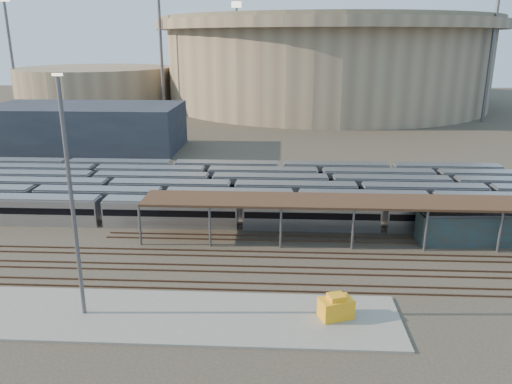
% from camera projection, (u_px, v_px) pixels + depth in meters
% --- Properties ---
extents(ground, '(420.00, 420.00, 0.00)m').
position_uv_depth(ground, '(204.00, 250.00, 59.67)').
color(ground, '#383026').
rests_on(ground, ground).
extents(apron, '(50.00, 9.00, 0.20)m').
position_uv_depth(apron, '(125.00, 315.00, 45.58)').
color(apron, gray).
rests_on(apron, ground).
extents(subway_trains, '(125.51, 23.90, 3.60)m').
position_uv_depth(subway_trains, '(204.00, 190.00, 76.93)').
color(subway_trains, '#B4B4B9').
rests_on(subway_trains, ground).
extents(inspection_shed, '(60.30, 6.00, 5.30)m').
position_uv_depth(inspection_shed, '(386.00, 203.00, 60.93)').
color(inspection_shed, '#56555A').
rests_on(inspection_shed, ground).
extents(empty_tracks, '(170.00, 9.62, 0.18)m').
position_uv_depth(empty_tracks, '(197.00, 268.00, 54.88)').
color(empty_tracks, '#4C3323').
rests_on(empty_tracks, ground).
extents(stadium, '(124.00, 124.00, 32.50)m').
position_uv_depth(stadium, '(325.00, 60.00, 187.12)').
color(stadium, gray).
rests_on(stadium, ground).
extents(secondary_arena, '(56.00, 56.00, 14.00)m').
position_uv_depth(secondary_arena, '(96.00, 87.00, 184.57)').
color(secondary_arena, gray).
rests_on(secondary_arena, ground).
extents(service_building, '(42.00, 20.00, 10.00)m').
position_uv_depth(service_building, '(86.00, 127.00, 112.38)').
color(service_building, '#1E232D').
rests_on(service_building, ground).
extents(floodlight_0, '(4.00, 1.00, 38.40)m').
position_uv_depth(floodlight_0, '(161.00, 50.00, 159.97)').
color(floodlight_0, '#56555A').
rests_on(floodlight_0, ground).
extents(floodlight_1, '(4.00, 1.00, 38.40)m').
position_uv_depth(floodlight_1, '(11.00, 49.00, 172.22)').
color(floodlight_1, '#56555A').
rests_on(floodlight_1, ground).
extents(floodlight_2, '(4.00, 1.00, 38.40)m').
position_uv_depth(floodlight_2, '(492.00, 51.00, 145.51)').
color(floodlight_2, '#56555A').
rests_on(floodlight_2, ground).
extents(floodlight_3, '(4.00, 1.00, 38.40)m').
position_uv_depth(floodlight_3, '(237.00, 47.00, 206.68)').
color(floodlight_3, '#56555A').
rests_on(floodlight_3, ground).
extents(teal_boxcar, '(16.67, 4.09, 3.85)m').
position_uv_depth(teal_boxcar, '(486.00, 228.00, 61.23)').
color(teal_boxcar, '#1D3C48').
rests_on(teal_boxcar, ground).
extents(yard_light_pole, '(0.81, 0.36, 21.44)m').
position_uv_depth(yard_light_pole, '(72.00, 201.00, 42.55)').
color(yard_light_pole, '#56555A').
rests_on(yard_light_pole, apron).
extents(yellow_equipment, '(3.36, 2.72, 1.81)m').
position_uv_depth(yellow_equipment, '(336.00, 308.00, 44.77)').
color(yellow_equipment, orange).
rests_on(yellow_equipment, apron).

